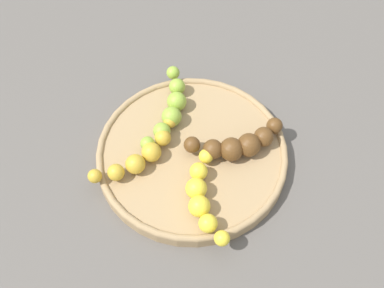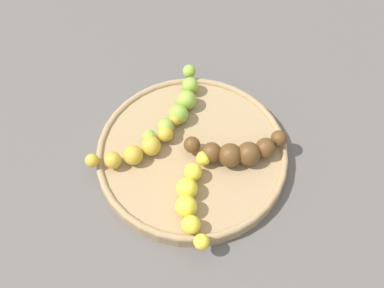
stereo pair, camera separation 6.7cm
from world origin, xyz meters
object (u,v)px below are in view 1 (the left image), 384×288
object	(u,v)px
banana_overripe	(239,144)
banana_spotted	(141,155)
banana_green	(170,108)
banana_yellow	(202,197)
fruit_bowl	(192,154)

from	to	relation	value
banana_overripe	banana_spotted	bearing A→B (deg)	-99.05
banana_green	banana_yellow	distance (m)	0.15
banana_overripe	banana_yellow	size ratio (longest dim) A/B	1.06
banana_yellow	banana_overripe	bearing A→B (deg)	-131.11
banana_spotted	banana_green	bearing A→B (deg)	111.46
banana_overripe	banana_yellow	distance (m)	0.10
banana_overripe	banana_yellow	world-z (taller)	banana_overripe
banana_overripe	banana_spotted	world-z (taller)	banana_overripe
banana_green	fruit_bowl	bearing A→B (deg)	-50.29
banana_spotted	banana_overripe	bearing A→B (deg)	54.48
banana_spotted	fruit_bowl	bearing A→B (deg)	59.53
banana_green	banana_yellow	xyz separation A→B (m)	(-0.14, 0.05, -0.00)
banana_spotted	banana_yellow	bearing A→B (deg)	10.13
banana_overripe	banana_spotted	distance (m)	0.14
banana_overripe	banana_green	xyz separation A→B (m)	(0.11, 0.04, -0.00)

